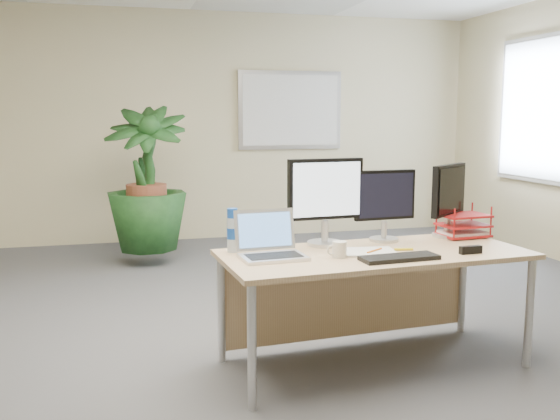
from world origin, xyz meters
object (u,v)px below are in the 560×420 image
object	(u,v)px
floor_plant	(147,190)
laptop	(270,246)
monitor_left	(325,196)
desk	(367,272)
monitor_right	(385,201)

from	to	relation	value
floor_plant	laptop	size ratio (longest dim) A/B	3.97
floor_plant	monitor_left	bearing A→B (deg)	-70.74
desk	laptop	size ratio (longest dim) A/B	4.90
desk	monitor_right	size ratio (longest dim) A/B	4.09
monitor_right	laptop	bearing A→B (deg)	-163.15
laptop	monitor_left	bearing A→B (deg)	28.33
monitor_right	floor_plant	bearing A→B (deg)	116.77
floor_plant	monitor_right	xyz separation A→B (m)	(1.36, -2.69, 0.20)
floor_plant	monitor_left	distance (m)	2.89
desk	monitor_right	world-z (taller)	monitor_right
floor_plant	monitor_right	bearing A→B (deg)	-63.23
floor_plant	desk	bearing A→B (deg)	-67.96
desk	laptop	world-z (taller)	laptop
monitor_left	laptop	xyz separation A→B (m)	(-0.40, -0.22, -0.24)
desk	floor_plant	bearing A→B (deg)	112.04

